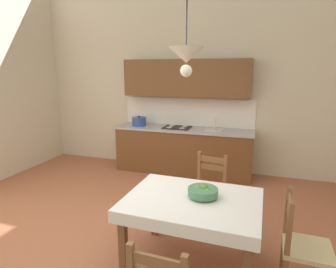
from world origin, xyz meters
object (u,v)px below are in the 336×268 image
Objects in this scene: kitchen_cabinetry at (184,130)px; dining_table at (192,210)px; dining_chair_window_side at (302,247)px; dining_chair_kitchen_side at (208,192)px; pendant_lamp at (186,56)px; fruit_bowl at (203,192)px.

kitchen_cabinetry is 2.81m from dining_table.
dining_chair_window_side is at bearing -0.98° from dining_table.
pendant_lamp is (-0.09, -0.89, 1.68)m from dining_chair_kitchen_side.
dining_chair_window_side is 3.10× the size of fruit_bowl.
dining_table is 1.46× the size of dining_chair_window_side.
pendant_lamp is at bearing -95.80° from dining_chair_kitchen_side.
pendant_lamp reaches higher than dining_chair_kitchen_side.
dining_chair_window_side is 2.01m from pendant_lamp.
dining_table is at bearing -73.64° from kitchen_cabinetry.
dining_chair_window_side is (1.03, -0.02, -0.19)m from dining_table.
dining_table is 1.46× the size of dining_chair_kitchen_side.
dining_chair_window_side is at bearing -0.52° from pendant_lamp.
kitchen_cabinetry reaches higher than fruit_bowl.
dining_chair_window_side is 1.00× the size of dining_chair_kitchen_side.
dining_table is at bearing -145.27° from fruit_bowl.
pendant_lamp is (-1.11, 0.01, 1.68)m from dining_chair_window_side.
kitchen_cabinetry is at bearing 123.87° from dining_chair_window_side.
pendant_lamp is (0.71, -2.69, 1.27)m from kitchen_cabinetry.
fruit_bowl is (-0.93, 0.08, 0.37)m from dining_chair_window_side.
dining_chair_window_side reaches higher than fruit_bowl.
dining_chair_window_side is 1.36m from dining_chair_kitchen_side.
dining_chair_window_side and dining_chair_kitchen_side have the same top height.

